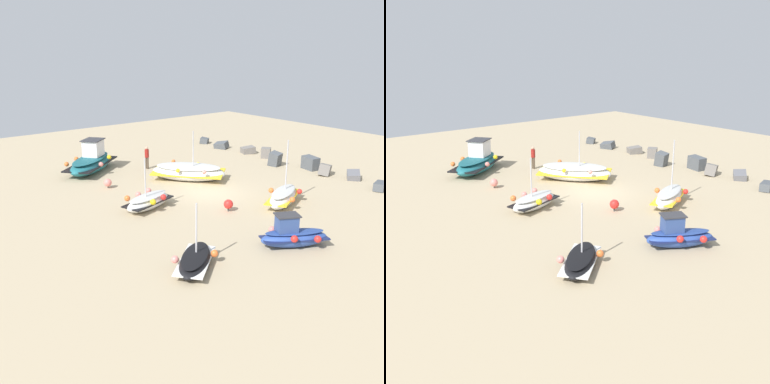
{
  "view_description": "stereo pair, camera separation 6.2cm",
  "coord_description": "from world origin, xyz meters",
  "views": [
    {
      "loc": [
        21.47,
        -18.62,
        9.17
      ],
      "look_at": [
        1.44,
        -2.54,
        0.9
      ],
      "focal_mm": 43.14,
      "sensor_mm": 36.0,
      "label": 1
    },
    {
      "loc": [
        21.51,
        -18.57,
        9.17
      ],
      "look_at": [
        1.44,
        -2.54,
        0.9
      ],
      "focal_mm": 43.14,
      "sensor_mm": 36.0,
      "label": 2
    }
  ],
  "objects": [
    {
      "name": "ground_plane",
      "position": [
        0.0,
        0.0,
        0.0
      ],
      "size": [
        53.79,
        53.79,
        0.0
      ],
      "primitive_type": "plane",
      "color": "tan"
    },
    {
      "name": "fishing_boat_0",
      "position": [
        4.6,
        1.9,
        0.5
      ],
      "size": [
        2.78,
        3.94,
        3.88
      ],
      "rotation": [
        0.0,
        0.0,
        5.16
      ],
      "color": "white",
      "rests_on": "ground_plane"
    },
    {
      "name": "fishing_boat_1",
      "position": [
        -9.43,
        -3.52,
        0.74
      ],
      "size": [
        5.0,
        5.56,
        2.35
      ],
      "rotation": [
        0.0,
        0.0,
        2.24
      ],
      "color": "#1E6670",
      "rests_on": "ground_plane"
    },
    {
      "name": "fishing_boat_2",
      "position": [
        8.82,
        -2.34,
        0.55
      ],
      "size": [
        2.61,
        3.43,
        1.68
      ],
      "rotation": [
        0.0,
        0.0,
        4.21
      ],
      "color": "#2D4C9E",
      "rests_on": "ground_plane"
    },
    {
      "name": "fishing_boat_3",
      "position": [
        0.13,
        -4.77,
        0.46
      ],
      "size": [
        2.25,
        3.6,
        3.08
      ],
      "rotation": [
        0.0,
        0.0,
        1.86
      ],
      "color": "white",
      "rests_on": "ground_plane"
    },
    {
      "name": "fishing_boat_4",
      "position": [
        7.63,
        -7.34,
        0.35
      ],
      "size": [
        3.04,
        3.34,
        2.86
      ],
      "rotation": [
        0.0,
        0.0,
        5.4
      ],
      "color": "black",
      "rests_on": "ground_plane"
    },
    {
      "name": "fishing_boat_5",
      "position": [
        -3.17,
        0.81,
        0.57
      ],
      "size": [
        5.46,
        5.03,
        3.56
      ],
      "rotation": [
        0.0,
        0.0,
        3.83
      ],
      "color": "white",
      "rests_on": "ground_plane"
    },
    {
      "name": "person_walking",
      "position": [
        -7.48,
        0.19,
        1.0
      ],
      "size": [
        0.32,
        0.32,
        1.74
      ],
      "rotation": [
        0.0,
        0.0,
        1.75
      ],
      "color": "brown",
      "rests_on": "ground_plane"
    },
    {
      "name": "breakwater_rocks",
      "position": [
        1.05,
        9.43,
        0.38
      ],
      "size": [
        25.09,
        2.73,
        1.35
      ],
      "color": "#4C5156",
      "rests_on": "ground_plane"
    },
    {
      "name": "mooring_buoy_0",
      "position": [
        -4.9,
        -4.63,
        0.38
      ],
      "size": [
        0.53,
        0.53,
        0.65
      ],
      "color": "#3F3F42",
      "rests_on": "ground_plane"
    },
    {
      "name": "mooring_buoy_1",
      "position": [
        3.38,
        -1.43,
        0.43
      ],
      "size": [
        0.55,
        0.55,
        0.7
      ],
      "color": "#3F3F42",
      "rests_on": "ground_plane"
    }
  ]
}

